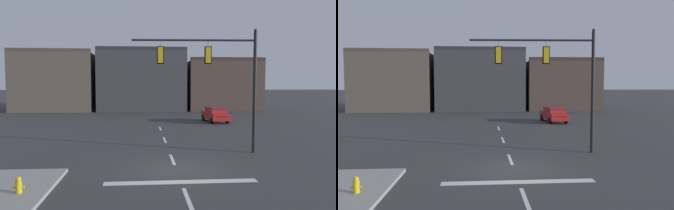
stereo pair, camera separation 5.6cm
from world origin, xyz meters
TOP-DOWN VIEW (x-y plane):
  - ground_plane at (0.00, 0.00)m, footprint 400.00×400.00m
  - stop_bar_paint at (0.00, -2.00)m, footprint 6.40×0.50m
  - lane_centreline at (0.00, 2.00)m, footprint 0.16×26.40m
  - signal_mast_near_side at (2.94, 3.45)m, footprint 7.26×0.59m
  - car_lot_nearside at (6.08, 18.36)m, footprint 2.25×4.58m
  - fire_hydrant at (-6.04, -3.29)m, footprint 0.40×0.30m
  - building_row at (-2.75, 36.51)m, footprint 36.73×12.59m

SIDE VIEW (x-z plane):
  - ground_plane at x=0.00m, z-range 0.00..0.00m
  - lane_centreline at x=0.00m, z-range 0.00..0.01m
  - stop_bar_paint at x=0.00m, z-range 0.00..0.01m
  - fire_hydrant at x=-6.04m, z-range -0.05..0.70m
  - car_lot_nearside at x=6.08m, z-range 0.05..1.66m
  - building_row at x=-2.75m, z-range -0.51..8.82m
  - signal_mast_near_side at x=2.94m, z-range 1.23..8.48m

